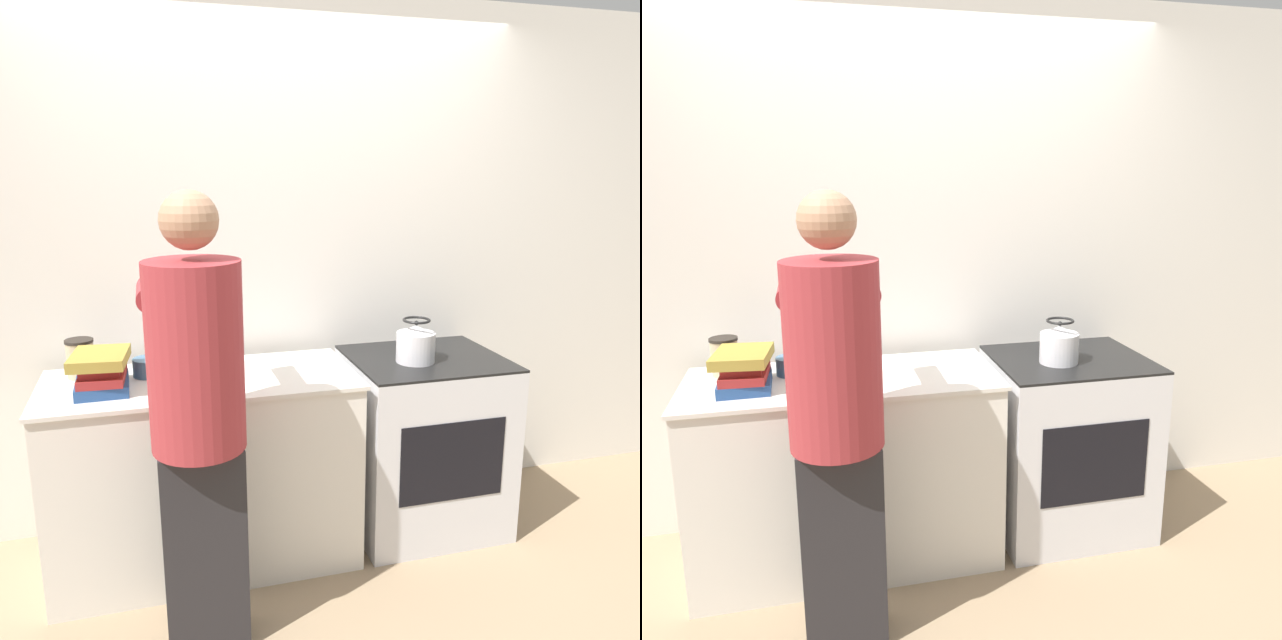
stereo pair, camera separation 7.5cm
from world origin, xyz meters
TOP-DOWN VIEW (x-y plane):
  - ground_plane at (0.00, 0.00)m, footprint 12.00×12.00m
  - wall_back at (0.00, 0.71)m, footprint 8.00×0.05m
  - counter at (-0.40, 0.29)m, footprint 1.36×0.60m
  - oven at (0.70, 0.32)m, footprint 0.74×0.64m
  - person at (-0.45, -0.23)m, footprint 0.38×0.62m
  - cutting_board at (-0.41, 0.20)m, footprint 0.32×0.19m
  - knife at (-0.39, 0.21)m, footprint 0.19×0.07m
  - kettle at (0.61, 0.27)m, footprint 0.18×0.18m
  - bowl_prep at (-0.62, 0.39)m, footprint 0.13×0.13m
  - canister_jar at (-0.90, 0.45)m, footprint 0.12×0.12m
  - book_stack at (-0.80, 0.24)m, footprint 0.24×0.29m

SIDE VIEW (x-z plane):
  - ground_plane at x=0.00m, z-range 0.00..0.00m
  - oven at x=0.70m, z-range 0.00..0.89m
  - counter at x=-0.40m, z-range 0.00..0.89m
  - cutting_board at x=-0.41m, z-range 0.89..0.90m
  - knife at x=-0.39m, z-range 0.90..0.91m
  - bowl_prep at x=-0.62m, z-range 0.89..0.97m
  - person at x=-0.45m, z-range 0.07..1.79m
  - book_stack at x=-0.80m, z-range 0.89..1.05m
  - canister_jar at x=-0.90m, z-range 0.89..1.06m
  - kettle at x=0.61m, z-range 0.87..1.08m
  - wall_back at x=0.00m, z-range 0.00..2.60m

